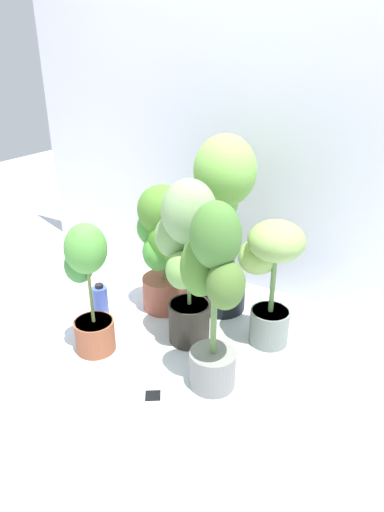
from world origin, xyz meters
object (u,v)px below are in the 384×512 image
at_px(potted_plant_center, 188,250).
at_px(nutrient_bottle, 101,302).
at_px(potted_plant_back_left, 163,241).
at_px(potted_plant_front_left, 88,285).
at_px(hygrometer_box, 153,398).
at_px(potted_plant_front_right, 213,287).
at_px(potted_plant_back_right, 270,269).
at_px(potted_plant_back_center, 221,206).

bearing_deg(potted_plant_center, nutrient_bottle, -172.46).
height_order(potted_plant_back_left, potted_plant_center, potted_plant_center).
height_order(potted_plant_front_left, hygrometer_box, potted_plant_front_left).
distance_m(potted_plant_front_right, nutrient_bottle, 0.87).
bearing_deg(potted_plant_front_left, potted_plant_front_right, 7.06).
bearing_deg(potted_plant_back_left, potted_plant_center, -35.05).
bearing_deg(potted_plant_back_right, potted_plant_back_center, 155.29).
distance_m(potted_plant_center, hygrometer_box, 0.66).
distance_m(potted_plant_back_right, potted_plant_center, 0.39).
relative_size(potted_plant_front_right, potted_plant_back_center, 0.87).
bearing_deg(potted_plant_front_left, potted_plant_center, 39.74).
bearing_deg(potted_plant_front_left, potted_plant_back_left, 80.87).
height_order(potted_plant_back_right, potted_plant_back_center, potted_plant_back_center).
height_order(potted_plant_front_right, potted_plant_front_left, potted_plant_front_right).
height_order(potted_plant_back_right, potted_plant_front_left, potted_plant_front_left).
bearing_deg(potted_plant_front_left, nutrient_bottle, 124.78).
bearing_deg(potted_plant_back_left, potted_plant_front_left, -99.13).
relative_size(potted_plant_front_left, nutrient_bottle, 3.24).
bearing_deg(potted_plant_back_right, potted_plant_back_left, -178.93).
xyz_separation_m(potted_plant_back_center, nutrient_bottle, (-0.48, -0.44, -0.50)).
height_order(potted_plant_center, potted_plant_back_center, potted_plant_back_center).
bearing_deg(potted_plant_back_center, potted_plant_front_right, -64.17).
height_order(potted_plant_back_left, hygrometer_box, potted_plant_back_left).
relative_size(potted_plant_front_right, hygrometer_box, 7.50).
height_order(potted_plant_back_right, potted_plant_front_right, potted_plant_front_right).
bearing_deg(hygrometer_box, potted_plant_front_right, 20.38).
xyz_separation_m(potted_plant_front_right, nutrient_bottle, (-0.77, 0.15, -0.39)).
height_order(potted_plant_front_right, potted_plant_back_center, potted_plant_back_center).
height_order(potted_plant_back_right, hygrometer_box, potted_plant_back_right).
xyz_separation_m(potted_plant_back_left, potted_plant_back_center, (0.25, 0.17, 0.19)).
height_order(potted_plant_front_left, nutrient_bottle, potted_plant_front_left).
height_order(potted_plant_back_right, nutrient_bottle, potted_plant_back_right).
xyz_separation_m(potted_plant_front_left, hygrometer_box, (0.46, -0.14, -0.34)).
relative_size(potted_plant_back_right, hygrometer_box, 5.73).
distance_m(potted_plant_back_right, potted_plant_front_left, 0.84).
bearing_deg(hygrometer_box, potted_plant_back_center, 64.45).
height_order(potted_plant_back_center, nutrient_bottle, potted_plant_back_center).
xyz_separation_m(potted_plant_back_left, potted_plant_front_right, (0.53, -0.41, 0.07)).
bearing_deg(potted_plant_front_right, potted_plant_back_left, 142.00).
xyz_separation_m(potted_plant_back_right, potted_plant_front_left, (-0.68, -0.50, -0.05)).
distance_m(potted_plant_front_right, potted_plant_back_center, 0.66).
distance_m(potted_plant_back_right, potted_plant_back_left, 0.60).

